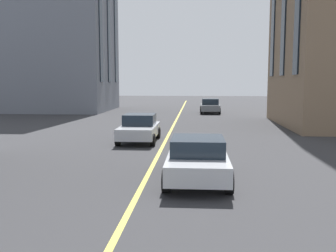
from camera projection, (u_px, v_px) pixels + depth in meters
name	position (u px, v px, depth m)	size (l,w,h in m)	color
lane_centre_line	(166.00, 139.00, 20.51)	(80.00, 0.16, 0.01)	#D8C64C
car_silver_oncoming	(198.00, 158.00, 11.89)	(4.40, 1.95, 1.37)	#B7BABF
car_silver_parked_a	(139.00, 128.00, 19.50)	(3.90, 1.89, 1.40)	#B7BABF
car_grey_parked_b	(210.00, 106.00, 36.80)	(3.90, 1.89, 1.40)	slate
building_left_far	(43.00, 7.00, 39.57)	(10.13, 13.73, 21.31)	slate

